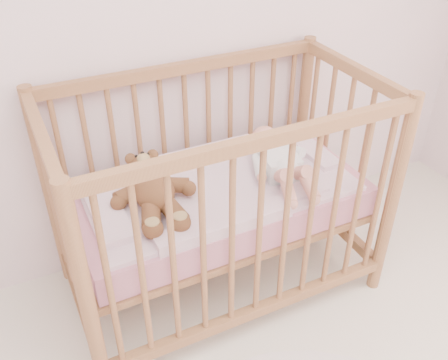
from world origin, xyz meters
TOP-DOWN VIEW (x-y plane):
  - crib at (0.33, 1.60)m, footprint 1.36×0.76m
  - mattress at (0.33, 1.60)m, footprint 1.22×0.62m
  - blanket at (0.33, 1.60)m, footprint 1.10×0.58m
  - baby at (0.60, 1.58)m, footprint 0.37×0.61m
  - teddy_bear at (0.04, 1.58)m, footprint 0.41×0.54m

SIDE VIEW (x-z plane):
  - mattress at x=0.33m, z-range 0.42..0.55m
  - crib at x=0.33m, z-range 0.00..1.00m
  - blanket at x=0.33m, z-range 0.53..0.59m
  - baby at x=0.60m, z-range 0.57..0.70m
  - teddy_bear at x=0.04m, z-range 0.57..0.72m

